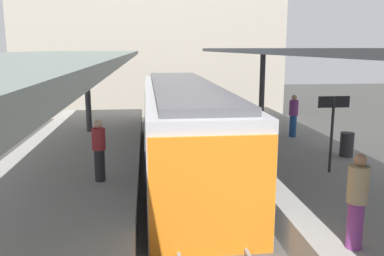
% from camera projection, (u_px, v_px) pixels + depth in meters
% --- Properties ---
extents(ground_plane, '(80.00, 80.00, 0.00)m').
position_uv_depth(ground_plane, '(200.00, 224.00, 10.56)').
color(ground_plane, '#383835').
extents(platform_left, '(4.40, 28.00, 1.00)m').
position_uv_depth(platform_left, '(49.00, 213.00, 10.04)').
color(platform_left, gray).
rests_on(platform_left, ground_plane).
extents(platform_right, '(4.40, 28.00, 1.00)m').
position_uv_depth(platform_right, '(339.00, 200.00, 10.88)').
color(platform_right, gray).
rests_on(platform_right, ground_plane).
extents(track_ballast, '(3.20, 28.00, 0.20)m').
position_uv_depth(track_ballast, '(200.00, 221.00, 10.54)').
color(track_ballast, '#4C4742').
rests_on(track_ballast, ground_plane).
extents(rail_near_side, '(0.08, 28.00, 0.14)m').
position_uv_depth(rail_near_side, '(172.00, 216.00, 10.43)').
color(rail_near_side, slate).
rests_on(rail_near_side, track_ballast).
extents(rail_far_side, '(0.08, 28.00, 0.14)m').
position_uv_depth(rail_far_side, '(227.00, 213.00, 10.58)').
color(rail_far_side, slate).
rests_on(rail_far_side, track_ballast).
extents(commuter_train, '(2.78, 13.30, 3.10)m').
position_uv_depth(commuter_train, '(183.00, 126.00, 14.72)').
color(commuter_train, '#ADADB2').
rests_on(commuter_train, track_ballast).
extents(canopy_left, '(4.18, 21.00, 3.40)m').
position_uv_depth(canopy_left, '(51.00, 58.00, 10.67)').
color(canopy_left, '#333335').
rests_on(canopy_left, platform_left).
extents(canopy_right, '(4.18, 21.00, 3.53)m').
position_uv_depth(canopy_right, '(326.00, 53.00, 11.49)').
color(canopy_right, '#333335').
rests_on(canopy_right, platform_right).
extents(platform_sign, '(0.90, 0.08, 2.21)m').
position_uv_depth(platform_sign, '(333.00, 117.00, 11.38)').
color(platform_sign, '#262628').
rests_on(platform_sign, platform_right).
extents(litter_bin, '(0.44, 0.44, 0.80)m').
position_uv_depth(litter_bin, '(347.00, 144.00, 13.33)').
color(litter_bin, '#2D2D30').
rests_on(litter_bin, platform_right).
extents(passenger_near_bench, '(0.36, 0.36, 1.67)m').
position_uv_depth(passenger_near_bench, '(99.00, 150.00, 10.76)').
color(passenger_near_bench, '#232328').
rests_on(passenger_near_bench, platform_left).
extents(passenger_mid_platform, '(0.36, 0.36, 1.70)m').
position_uv_depth(passenger_mid_platform, '(293.00, 115.00, 16.21)').
color(passenger_mid_platform, navy).
rests_on(passenger_mid_platform, platform_right).
extents(passenger_far_end, '(0.36, 0.36, 1.75)m').
position_uv_depth(passenger_far_end, '(357.00, 200.00, 7.09)').
color(passenger_far_end, '#7A337A').
rests_on(passenger_far_end, platform_right).
extents(station_building_backdrop, '(18.00, 6.00, 11.00)m').
position_uv_depth(station_building_backdrop, '(151.00, 34.00, 28.88)').
color(station_building_backdrop, '#A89E8E').
rests_on(station_building_backdrop, ground_plane).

